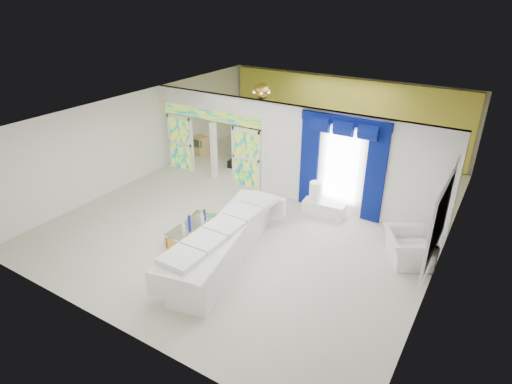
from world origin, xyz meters
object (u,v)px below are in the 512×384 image
Objects in this scene: white_sofa at (226,243)px; grand_piano at (261,144)px; coffee_table at (192,231)px; console_table at (324,209)px; armchair at (408,248)px.

white_sofa is 7.18m from grand_piano.
coffee_table is 1.32× the size of console_table.
grand_piano is at bearing 102.29° from white_sofa.
white_sofa reaches higher than coffee_table.
armchair reaches higher than console_table.
console_table is at bearing -44.20° from grand_piano.
coffee_table is at bearing 155.69° from white_sofa.
grand_piano is (-1.58, 6.26, 0.29)m from coffee_table.
console_table is 5.27m from grand_piano.
console_table is 2.90m from armchair.
coffee_table is at bearing -81.57° from grand_piano.
console_table is 1.06× the size of armchair.
coffee_table is 0.88× the size of grand_piano.
white_sofa is 4.45m from armchair.
grand_piano reaches higher than coffee_table.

